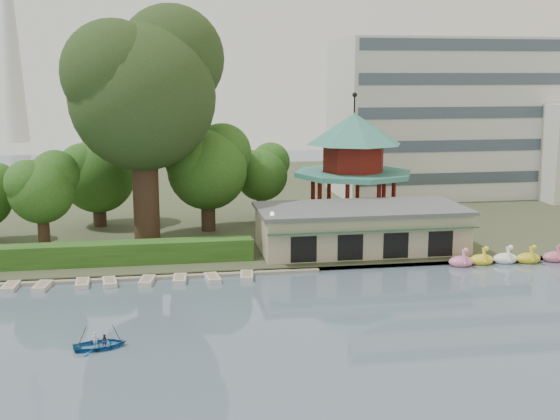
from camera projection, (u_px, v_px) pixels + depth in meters
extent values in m
plane|color=slate|center=(297.00, 354.00, 40.53)|extent=(220.00, 220.00, 0.00)
cube|color=#424930|center=(222.00, 198.00, 90.86)|extent=(220.00, 70.00, 0.40)
cube|color=gray|center=(257.00, 271.00, 57.26)|extent=(220.00, 0.60, 0.30)
cube|color=gray|center=(107.00, 278.00, 55.22)|extent=(34.00, 1.60, 0.24)
cube|color=tan|center=(360.00, 229.00, 63.04)|extent=(18.00, 8.00, 3.60)
cube|color=#595B5E|center=(361.00, 208.00, 62.67)|extent=(18.60, 8.60, 0.30)
cube|color=#194C2D|center=(375.00, 231.00, 58.72)|extent=(18.00, 1.59, 0.45)
cylinder|color=tan|center=(352.00, 220.00, 73.27)|extent=(10.40, 10.40, 1.20)
cylinder|color=#388474|center=(353.00, 174.00, 72.36)|extent=(12.40, 12.40, 0.50)
cylinder|color=maroon|center=(353.00, 158.00, 72.05)|extent=(6.40, 6.40, 2.80)
cone|color=#388474|center=(354.00, 128.00, 71.48)|extent=(10.00, 10.00, 3.20)
cylinder|color=black|center=(354.00, 104.00, 71.01)|extent=(0.16, 0.16, 1.80)
cube|color=silver|center=(450.00, 117.00, 91.84)|extent=(30.00, 14.00, 20.00)
cone|color=silver|center=(8.00, 14.00, 163.65)|extent=(6.00, 6.00, 60.00)
cube|color=#2F5D1D|center=(72.00, 255.00, 57.71)|extent=(30.00, 2.00, 1.80)
cylinder|color=black|center=(272.00, 238.00, 58.72)|extent=(0.12, 0.12, 4.00)
sphere|color=beige|center=(272.00, 214.00, 58.32)|extent=(0.36, 0.36, 0.36)
cylinder|color=#3A281C|center=(146.00, 185.00, 65.09)|extent=(2.41, 2.41, 10.88)
sphere|color=#283E1A|center=(142.00, 97.00, 63.56)|extent=(13.37, 13.37, 13.37)
sphere|color=#283E1A|center=(171.00, 58.00, 65.28)|extent=(10.03, 10.03, 10.03)
sphere|color=#283E1A|center=(114.00, 73.00, 61.48)|extent=(9.36, 9.36, 9.36)
cylinder|color=#3A281C|center=(44.00, 227.00, 62.31)|extent=(1.03, 1.03, 4.35)
sphere|color=#2F5D1D|center=(41.00, 191.00, 61.70)|extent=(5.73, 5.73, 5.73)
sphere|color=#2F5D1D|center=(55.00, 174.00, 62.46)|extent=(4.29, 4.29, 4.29)
sphere|color=#2F5D1D|center=(28.00, 183.00, 60.82)|extent=(4.01, 4.01, 4.01)
cylinder|color=#3A281C|center=(208.00, 206.00, 70.49)|extent=(1.43, 1.43, 4.97)
sphere|color=#2F5D1D|center=(207.00, 170.00, 69.80)|extent=(7.95, 7.95, 7.95)
sphere|color=#2F5D1D|center=(222.00, 153.00, 70.91)|extent=(5.96, 5.96, 5.96)
sphere|color=#2F5D1D|center=(193.00, 161.00, 68.61)|extent=(5.56, 5.56, 5.56)
cylinder|color=#3A281C|center=(262.00, 202.00, 75.43)|extent=(1.01, 1.01, 4.01)
sphere|color=#2F5D1D|center=(261.00, 175.00, 74.87)|extent=(5.59, 5.59, 5.59)
sphere|color=#2F5D1D|center=(271.00, 162.00, 75.62)|extent=(4.20, 4.20, 4.20)
sphere|color=#2F5D1D|center=(253.00, 168.00, 74.01)|extent=(3.92, 3.92, 3.92)
cylinder|color=#3A281C|center=(99.00, 206.00, 72.66)|extent=(1.36, 1.36, 4.23)
sphere|color=#2F5D1D|center=(98.00, 176.00, 72.06)|extent=(7.56, 7.56, 7.56)
sphere|color=#2F5D1D|center=(113.00, 161.00, 73.15)|extent=(5.67, 5.67, 5.67)
sphere|color=#2F5D1D|center=(83.00, 169.00, 70.96)|extent=(5.29, 5.29, 5.29)
ellipsoid|color=pink|center=(461.00, 262.00, 59.23)|extent=(2.16, 1.44, 0.99)
cylinder|color=pink|center=(464.00, 257.00, 58.59)|extent=(0.26, 0.79, 1.29)
sphere|color=pink|center=(466.00, 250.00, 58.17)|extent=(0.44, 0.44, 0.44)
ellipsoid|color=yellow|center=(481.00, 260.00, 59.79)|extent=(2.16, 1.44, 0.99)
cylinder|color=yellow|center=(484.00, 255.00, 59.16)|extent=(0.26, 0.79, 1.29)
sphere|color=yellow|center=(486.00, 249.00, 58.74)|extent=(0.44, 0.44, 0.44)
ellipsoid|color=white|center=(505.00, 259.00, 60.18)|extent=(2.16, 1.44, 0.99)
cylinder|color=white|center=(509.00, 254.00, 59.54)|extent=(0.26, 0.79, 1.29)
sphere|color=white|center=(511.00, 248.00, 59.13)|extent=(0.44, 0.44, 0.44)
ellipsoid|color=gold|center=(528.00, 259.00, 60.24)|extent=(2.16, 1.44, 0.99)
cylinder|color=gold|center=(532.00, 254.00, 59.61)|extent=(0.26, 0.79, 1.29)
sphere|color=gold|center=(534.00, 247.00, 59.19)|extent=(0.44, 0.44, 0.44)
ellipsoid|color=#CE6481|center=(555.00, 257.00, 60.66)|extent=(2.16, 1.44, 0.99)
cylinder|color=#CE6481|center=(559.00, 253.00, 60.03)|extent=(0.26, 0.79, 1.29)
cube|color=beige|center=(11.00, 286.00, 52.89)|extent=(1.15, 2.36, 0.36)
cube|color=beige|center=(42.00, 286.00, 52.93)|extent=(1.31, 2.42, 0.36)
cube|color=beige|center=(82.00, 283.00, 53.70)|extent=(1.10, 2.34, 0.36)
cube|color=beige|center=(110.00, 282.00, 53.97)|extent=(1.32, 2.42, 0.36)
cube|color=beige|center=(147.00, 281.00, 54.31)|extent=(1.34, 2.43, 0.36)
cube|color=beige|center=(180.00, 279.00, 54.79)|extent=(1.17, 2.37, 0.36)
cube|color=beige|center=(212.00, 278.00, 55.06)|extent=(1.25, 2.40, 0.36)
cube|color=beige|center=(247.00, 276.00, 55.67)|extent=(1.27, 2.40, 0.36)
imported|color=#195EA4|center=(100.00, 341.00, 41.31)|extent=(4.77, 3.77, 0.89)
imported|color=white|center=(95.00, 339.00, 41.44)|extent=(0.34, 0.25, 0.85)
imported|color=#323449|center=(105.00, 341.00, 41.15)|extent=(0.45, 0.37, 0.82)
cylinder|color=#3A281C|center=(79.00, 344.00, 41.13)|extent=(0.94, 0.29, 2.01)
cylinder|color=#3A281C|center=(121.00, 341.00, 41.52)|extent=(0.94, 0.29, 2.01)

